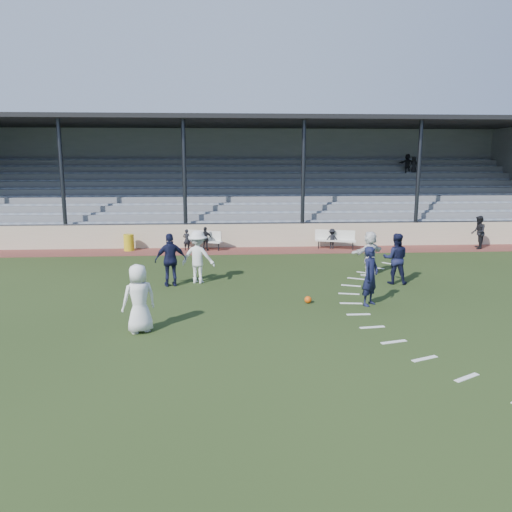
{
  "coord_description": "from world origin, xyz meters",
  "views": [
    {
      "loc": [
        -1.06,
        -13.78,
        4.49
      ],
      "look_at": [
        0.0,
        2.5,
        1.3
      ],
      "focal_mm": 35.0,
      "sensor_mm": 36.0,
      "label": 1
    }
  ],
  "objects": [
    {
      "name": "player_white_lead",
      "position": [
        -3.29,
        -1.08,
        0.91
      ],
      "size": [
        1.06,
        0.93,
        1.82
      ],
      "primitive_type": "imported",
      "rotation": [
        0.0,
        0.0,
        3.63
      ],
      "color": "white",
      "rests_on": "ground"
    },
    {
      "name": "sub_left_near",
      "position": [
        -2.9,
        10.73,
        0.55
      ],
      "size": [
        0.44,
        0.35,
        1.06
      ],
      "primitive_type": "imported",
      "rotation": [
        0.0,
        0.0,
        2.88
      ],
      "color": "black",
      "rests_on": "cinder_track"
    },
    {
      "name": "retaining_wall",
      "position": [
        0.0,
        11.55,
        0.6
      ],
      "size": [
        34.0,
        0.18,
        1.2
      ],
      "primitive_type": "cube",
      "color": "#C6B498",
      "rests_on": "ground"
    },
    {
      "name": "bench_left",
      "position": [
        -2.1,
        10.95,
        0.58
      ],
      "size": [
        1.98,
        1.27,
        0.95
      ],
      "rotation": [
        0.0,
        0.0,
        -0.44
      ],
      "color": "silver",
      "rests_on": "cinder_track"
    },
    {
      "name": "bench_right",
      "position": [
        4.53,
        10.68,
        0.58
      ],
      "size": [
        2.03,
        1.06,
        0.95
      ],
      "rotation": [
        0.0,
        0.0,
        -0.31
      ],
      "color": "silver",
      "rests_on": "cinder_track"
    },
    {
      "name": "grandstand",
      "position": [
        0.01,
        16.26,
        2.2
      ],
      "size": [
        34.6,
        9.0,
        6.61
      ],
      "color": "slate",
      "rests_on": "ground"
    },
    {
      "name": "sub_left_far",
      "position": [
        -1.96,
        10.54,
        0.62
      ],
      "size": [
        0.75,
        0.48,
        1.19
      ],
      "primitive_type": "imported",
      "rotation": [
        0.0,
        0.0,
        2.84
      ],
      "color": "black",
      "rests_on": "cinder_track"
    },
    {
      "name": "football",
      "position": [
        1.57,
        1.26,
        0.11
      ],
      "size": [
        0.23,
        0.23,
        0.23
      ],
      "primitive_type": "sphere",
      "color": "#CC4B0C",
      "rests_on": "ground"
    },
    {
      "name": "cinder_track",
      "position": [
        0.0,
        10.5,
        0.01
      ],
      "size": [
        34.0,
        2.0,
        0.02
      ],
      "primitive_type": "cube",
      "color": "brown",
      "rests_on": "ground"
    },
    {
      "name": "player_navy_lead",
      "position": [
        3.44,
        0.95,
        0.93
      ],
      "size": [
        0.79,
        0.79,
        1.85
      ],
      "primitive_type": "imported",
      "rotation": [
        0.0,
        0.0,
        0.78
      ],
      "color": "black",
      "rests_on": "ground"
    },
    {
      "name": "penalty_arc",
      "position": [
        4.12,
        0.0,
        0.01
      ],
      "size": [
        3.89,
        14.63,
        0.01
      ],
      "color": "white",
      "rests_on": "ground"
    },
    {
      "name": "player_navy_mid",
      "position": [
        5.15,
        3.58,
        0.93
      ],
      "size": [
        1.04,
        0.9,
        1.86
      ],
      "primitive_type": "imported",
      "rotation": [
        0.0,
        0.0,
        2.9
      ],
      "color": "black",
      "rests_on": "ground"
    },
    {
      "name": "trash_bin",
      "position": [
        -5.75,
        10.85,
        0.43
      ],
      "size": [
        0.51,
        0.51,
        0.81
      ],
      "primitive_type": "cylinder",
      "color": "gold",
      "rests_on": "cinder_track"
    },
    {
      "name": "ground",
      "position": [
        0.0,
        0.0,
        0.0
      ],
      "size": [
        90.0,
        90.0,
        0.0
      ],
      "primitive_type": "plane",
      "color": "#223214",
      "rests_on": "ground"
    },
    {
      "name": "player_white_wing",
      "position": [
        -2.02,
        4.17,
        0.96
      ],
      "size": [
        1.4,
        1.03,
        1.93
      ],
      "primitive_type": "imported",
      "rotation": [
        0.0,
        0.0,
        2.86
      ],
      "color": "white",
      "rests_on": "ground"
    },
    {
      "name": "sub_right",
      "position": [
        4.37,
        10.71,
        0.53
      ],
      "size": [
        0.7,
        0.45,
        1.02
      ],
      "primitive_type": "imported",
      "rotation": [
        0.0,
        0.0,
        3.03
      ],
      "color": "black",
      "rests_on": "cinder_track"
    },
    {
      "name": "player_navy_wing",
      "position": [
        -2.96,
        3.75,
        0.95
      ],
      "size": [
        1.19,
        0.71,
        1.91
      ],
      "primitive_type": "imported",
      "rotation": [
        0.0,
        0.0,
        3.38
      ],
      "color": "black",
      "rests_on": "ground"
    },
    {
      "name": "official",
      "position": [
        11.72,
        10.26,
        0.85
      ],
      "size": [
        0.89,
        0.99,
        1.67
      ],
      "primitive_type": "imported",
      "rotation": [
        0.0,
        0.0,
        4.32
      ],
      "color": "black",
      "rests_on": "cinder_track"
    },
    {
      "name": "player_white_back",
      "position": [
        4.6,
        4.96,
        0.87
      ],
      "size": [
        1.64,
        1.29,
        1.74
      ],
      "primitive_type": "imported",
      "rotation": [
        0.0,
        0.0,
        3.7
      ],
      "color": "white",
      "rests_on": "ground"
    }
  ]
}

